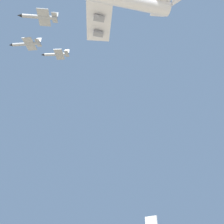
{
  "coord_description": "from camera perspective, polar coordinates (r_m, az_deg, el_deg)",
  "views": [
    {
      "loc": [
        -70.81,
        99.36,
        4.06
      ],
      "look_at": [
        -14.25,
        28.85,
        55.6
      ],
      "focal_mm": 38.7,
      "sensor_mm": 36.0,
      "label": 1
    }
  ],
  "objects": [
    {
      "name": "chase_jet_trailing",
      "position": [
        122.48,
        -19.57,
        14.92
      ],
      "size": [
        14.25,
        10.9,
        4.0
      ],
      "rotation": [
        0.0,
        0.0,
        0.58
      ],
      "color": "#999EA3"
    },
    {
      "name": "chase_jet_lead",
      "position": [
        136.92,
        -13.0,
        13.15
      ],
      "size": [
        14.02,
        11.31,
        4.0
      ],
      "rotation": [
        0.0,
        0.0,
        0.62
      ],
      "color": "#999EA3"
    },
    {
      "name": "chase_jet_high_escort",
      "position": [
        102.58,
        -16.71,
        20.73
      ],
      "size": [
        13.0,
        12.66,
        4.0
      ],
      "rotation": [
        0.0,
        0.0,
        0.76
      ],
      "color": "#999EA3"
    }
  ]
}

